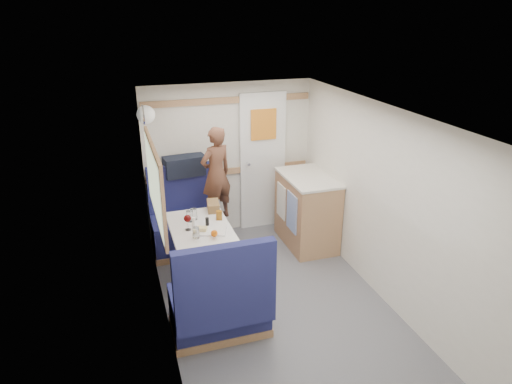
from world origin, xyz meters
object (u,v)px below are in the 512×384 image
object	(u,v)px
tray	(214,228)
tumbler_right	(194,214)
pepper_grinder	(207,222)
tumbler_mid	(190,216)
beer_glass	(219,216)
cheese_block	(202,229)
person	(216,174)
bench_far	(188,227)
bench_near	(221,307)
tumbler_left	(196,233)
bread_loaf	(213,206)
galley_counter	(307,210)
dome_light	(146,115)
duffel_bag	(185,166)
wine_glass	(187,219)
orange_fruit	(214,233)
salt_grinder	(194,221)
dinette_table	(201,239)

from	to	relation	value
tray	tumbler_right	size ratio (longest dim) A/B	2.80
tumbler_right	pepper_grinder	distance (m)	0.24
tumbler_mid	beer_glass	xyz separation A→B (m)	(0.30, -0.07, -0.01)
cheese_block	tumbler_mid	world-z (taller)	tumbler_mid
person	pepper_grinder	world-z (taller)	person
bench_far	bench_near	xyz separation A→B (m)	(0.00, -1.73, 0.00)
bench_near	tumbler_left	world-z (taller)	bench_near
cheese_block	tumbler_right	world-z (taller)	tumbler_right
person	tumbler_right	bearing A→B (deg)	31.51
person	beer_glass	bearing A→B (deg)	56.06
tumbler_left	beer_glass	xyz separation A→B (m)	(0.31, 0.33, -0.00)
cheese_block	bread_loaf	bearing A→B (deg)	64.77
galley_counter	dome_light	bearing A→B (deg)	170.82
galley_counter	bread_loaf	world-z (taller)	galley_counter
bench_far	tumbler_right	world-z (taller)	bench_far
bench_far	galley_counter	bearing A→B (deg)	-12.10
dome_light	tumbler_right	distance (m)	1.23
dome_light	bread_loaf	xyz separation A→B (m)	(0.61, -0.49, -0.98)
tumbler_mid	galley_counter	bearing A→B (deg)	14.50
cheese_block	tumbler_left	size ratio (longest dim) A/B	0.95
duffel_bag	bread_loaf	bearing A→B (deg)	-83.92
dome_light	tray	xyz separation A→B (m)	(0.51, -0.96, -1.02)
bench_near	pepper_grinder	size ratio (longest dim) A/B	10.29
cheese_block	wine_glass	size ratio (longest dim) A/B	0.64
orange_fruit	cheese_block	bearing A→B (deg)	118.71
tray	bench_far	bearing A→B (deg)	97.16
bread_loaf	tumbler_mid	bearing A→B (deg)	-145.10
bench_far	wine_glass	world-z (taller)	bench_far
beer_glass	salt_grinder	xyz separation A→B (m)	(-0.28, -0.04, -0.01)
pepper_grinder	bread_loaf	bearing A→B (deg)	68.87
dome_light	tumbler_mid	size ratio (longest dim) A/B	1.68
wine_glass	bench_near	bearing A→B (deg)	-80.69
dome_light	tray	bearing A→B (deg)	-61.98
orange_fruit	pepper_grinder	bearing A→B (deg)	92.58
dome_light	orange_fruit	xyz separation A→B (m)	(0.47, -1.16, -0.98)
dome_light	salt_grinder	size ratio (longest dim) A/B	2.30
tumbler_right	salt_grinder	world-z (taller)	tumbler_right
pepper_grinder	orange_fruit	bearing A→B (deg)	-87.42
tumbler_right	orange_fruit	bearing A→B (deg)	-77.46
duffel_bag	pepper_grinder	xyz separation A→B (m)	(0.03, -1.16, -0.25)
salt_grinder	wine_glass	bearing A→B (deg)	-130.88
tray	beer_glass	world-z (taller)	beer_glass
bench_far	bread_loaf	bearing A→B (deg)	-65.89
pepper_grinder	bread_loaf	size ratio (longest dim) A/B	0.43
dome_light	salt_grinder	xyz separation A→B (m)	(0.33, -0.81, -0.99)
wine_glass	bread_loaf	bearing A→B (deg)	48.85
bench_near	pepper_grinder	distance (m)	0.95
bench_far	tumbler_left	size ratio (longest dim) A/B	9.29
salt_grinder	dinette_table	bearing A→B (deg)	-37.33
tray	tumbler_right	bearing A→B (deg)	116.57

